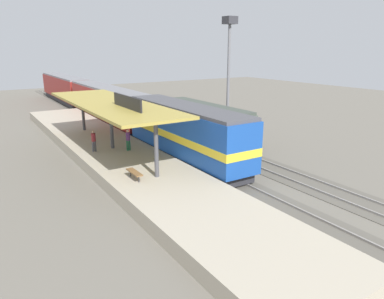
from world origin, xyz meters
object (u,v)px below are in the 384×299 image
object	(u,v)px
passenger_carriage_front	(107,104)
freight_car	(203,123)
platform_bench	(134,172)
passenger_carriage_rear	(65,88)
light_mast	(229,53)
person_walking	(128,139)
locomotive	(185,133)
person_waiting	(94,140)

from	to	relation	value
passenger_carriage_front	freight_car	xyz separation A→B (m)	(4.60, -13.82, -0.34)
platform_bench	passenger_carriage_rear	distance (m)	42.97
passenger_carriage_rear	light_mast	world-z (taller)	light_mast
person_walking	platform_bench	bearing A→B (deg)	-109.55
locomotive	person_waiting	bearing A→B (deg)	148.71
passenger_carriage_front	person_waiting	xyz separation A→B (m)	(-6.18, -14.25, -0.46)
platform_bench	light_mast	xyz separation A→B (m)	(13.80, 8.33, 7.05)
locomotive	freight_car	bearing A→B (deg)	42.28
platform_bench	freight_car	size ratio (longest dim) A/B	0.14
light_mast	passenger_carriage_front	bearing A→B (deg)	120.18
passenger_carriage_rear	person_waiting	bearing A→B (deg)	-100.00
locomotive	passenger_carriage_rear	world-z (taller)	locomotive
platform_bench	freight_car	bearing A→B (deg)	36.78
locomotive	platform_bench	bearing A→B (deg)	-148.06
freight_car	platform_bench	bearing A→B (deg)	-143.22
passenger_carriage_rear	locomotive	bearing A→B (deg)	-90.00
passenger_carriage_front	passenger_carriage_rear	xyz separation A→B (m)	(0.00, 20.80, 0.00)
freight_car	person_waiting	distance (m)	10.79
locomotive	light_mast	bearing A→B (deg)	30.45
platform_bench	passenger_carriage_front	size ratio (longest dim) A/B	0.09
person_walking	light_mast	bearing A→B (deg)	9.77
platform_bench	passenger_carriage_rear	xyz separation A→B (m)	(6.00, 42.54, 0.97)
light_mast	passenger_carriage_rear	bearing A→B (deg)	102.84
light_mast	person_waiting	size ratio (longest dim) A/B	6.84
light_mast	person_walking	bearing A→B (deg)	-170.23
platform_bench	person_walking	world-z (taller)	person_walking
passenger_carriage_front	platform_bench	bearing A→B (deg)	-105.43
passenger_carriage_front	person_waiting	world-z (taller)	passenger_carriage_front
passenger_carriage_rear	light_mast	size ratio (longest dim) A/B	1.71
platform_bench	locomotive	xyz separation A→B (m)	(6.00, 3.74, 1.07)
locomotive	person_waiting	xyz separation A→B (m)	(-6.18, 3.75, -0.56)
freight_car	locomotive	bearing A→B (deg)	-137.72
person_waiting	person_walking	world-z (taller)	same
platform_bench	locomotive	world-z (taller)	locomotive
passenger_carriage_rear	person_waiting	distance (m)	35.59
freight_car	person_walking	world-z (taller)	freight_car
passenger_carriage_rear	freight_car	world-z (taller)	passenger_carriage_rear
person_waiting	person_walking	bearing A→B (deg)	-25.50
locomotive	passenger_carriage_front	world-z (taller)	locomotive
platform_bench	passenger_carriage_front	xyz separation A→B (m)	(6.00, 21.74, 0.97)
locomotive	person_waiting	size ratio (longest dim) A/B	8.44
passenger_carriage_front	freight_car	bearing A→B (deg)	-71.59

